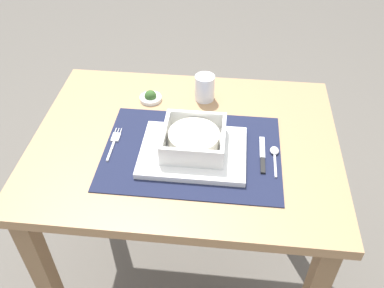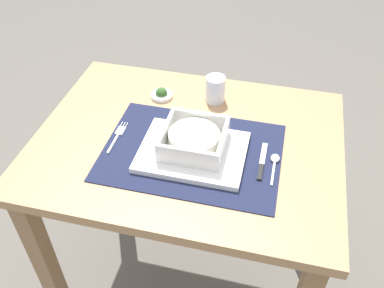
{
  "view_description": "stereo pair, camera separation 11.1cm",
  "coord_description": "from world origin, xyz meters",
  "px_view_note": "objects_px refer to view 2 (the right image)",
  "views": [
    {
      "loc": [
        0.11,
        -0.87,
        1.5
      ],
      "look_at": [
        0.03,
        -0.05,
        0.76
      ],
      "focal_mm": 39.27,
      "sensor_mm": 36.0,
      "label": 1
    },
    {
      "loc": [
        0.22,
        -0.85,
        1.5
      ],
      "look_at": [
        0.03,
        -0.05,
        0.76
      ],
      "focal_mm": 39.27,
      "sensor_mm": 36.0,
      "label": 2
    }
  ],
  "objects_px": {
    "porridge_bowl": "(194,140)",
    "butter_knife": "(262,163)",
    "spoon": "(275,161)",
    "drinking_glass": "(215,90)",
    "dining_table": "(188,170)",
    "fork": "(118,135)",
    "condiment_saucer": "(162,94)"
  },
  "relations": [
    {
      "from": "butter_knife",
      "to": "condiment_saucer",
      "type": "distance_m",
      "value": 0.41
    },
    {
      "from": "porridge_bowl",
      "to": "drinking_glass",
      "type": "bearing_deg",
      "value": 88.06
    },
    {
      "from": "drinking_glass",
      "to": "condiment_saucer",
      "type": "xyz_separation_m",
      "value": [
        -0.17,
        -0.02,
        -0.03
      ]
    },
    {
      "from": "dining_table",
      "to": "fork",
      "type": "bearing_deg",
      "value": -170.02
    },
    {
      "from": "drinking_glass",
      "to": "condiment_saucer",
      "type": "height_order",
      "value": "drinking_glass"
    },
    {
      "from": "butter_knife",
      "to": "drinking_glass",
      "type": "bearing_deg",
      "value": 129.1
    },
    {
      "from": "spoon",
      "to": "drinking_glass",
      "type": "bearing_deg",
      "value": 134.54
    },
    {
      "from": "porridge_bowl",
      "to": "condiment_saucer",
      "type": "height_order",
      "value": "porridge_bowl"
    },
    {
      "from": "porridge_bowl",
      "to": "butter_knife",
      "type": "relative_size",
      "value": 1.16
    },
    {
      "from": "dining_table",
      "to": "drinking_glass",
      "type": "height_order",
      "value": "drinking_glass"
    },
    {
      "from": "drinking_glass",
      "to": "condiment_saucer",
      "type": "bearing_deg",
      "value": -171.45
    },
    {
      "from": "butter_knife",
      "to": "condiment_saucer",
      "type": "relative_size",
      "value": 2.08
    },
    {
      "from": "porridge_bowl",
      "to": "drinking_glass",
      "type": "relative_size",
      "value": 2.0
    },
    {
      "from": "porridge_bowl",
      "to": "drinking_glass",
      "type": "distance_m",
      "value": 0.25
    },
    {
      "from": "dining_table",
      "to": "condiment_saucer",
      "type": "distance_m",
      "value": 0.25
    },
    {
      "from": "fork",
      "to": "porridge_bowl",
      "type": "bearing_deg",
      "value": 1.06
    },
    {
      "from": "fork",
      "to": "drinking_glass",
      "type": "bearing_deg",
      "value": 49.75
    },
    {
      "from": "porridge_bowl",
      "to": "butter_knife",
      "type": "bearing_deg",
      "value": -2.5
    },
    {
      "from": "spoon",
      "to": "porridge_bowl",
      "type": "bearing_deg",
      "value": -174.69
    },
    {
      "from": "dining_table",
      "to": "porridge_bowl",
      "type": "bearing_deg",
      "value": -57.16
    },
    {
      "from": "spoon",
      "to": "butter_knife",
      "type": "xyz_separation_m",
      "value": [
        -0.03,
        -0.01,
        -0.0
      ]
    },
    {
      "from": "spoon",
      "to": "butter_knife",
      "type": "bearing_deg",
      "value": -153.36
    },
    {
      "from": "porridge_bowl",
      "to": "spoon",
      "type": "xyz_separation_m",
      "value": [
        0.22,
        0.01,
        -0.04
      ]
    },
    {
      "from": "spoon",
      "to": "drinking_glass",
      "type": "xyz_separation_m",
      "value": [
        -0.21,
        0.24,
        0.03
      ]
    },
    {
      "from": "drinking_glass",
      "to": "butter_knife",
      "type": "bearing_deg",
      "value": -55.45
    },
    {
      "from": "dining_table",
      "to": "spoon",
      "type": "bearing_deg",
      "value": -9.44
    },
    {
      "from": "dining_table",
      "to": "butter_knife",
      "type": "distance_m",
      "value": 0.25
    },
    {
      "from": "dining_table",
      "to": "drinking_glass",
      "type": "relative_size",
      "value": 10.46
    },
    {
      "from": "butter_knife",
      "to": "condiment_saucer",
      "type": "xyz_separation_m",
      "value": [
        -0.34,
        0.23,
        0.0
      ]
    },
    {
      "from": "spoon",
      "to": "condiment_saucer",
      "type": "bearing_deg",
      "value": 153.81
    },
    {
      "from": "drinking_glass",
      "to": "spoon",
      "type": "bearing_deg",
      "value": -49.34
    },
    {
      "from": "fork",
      "to": "spoon",
      "type": "relative_size",
      "value": 1.2
    }
  ]
}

